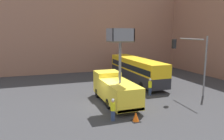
% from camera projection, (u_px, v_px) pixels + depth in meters
% --- Properties ---
extents(ground_plane, '(120.00, 120.00, 0.00)m').
position_uv_depth(ground_plane, '(104.00, 105.00, 20.32)').
color(ground_plane, '#333335').
extents(building_backdrop_far, '(44.00, 10.00, 20.84)m').
position_uv_depth(building_backdrop_far, '(66.00, 11.00, 39.15)').
color(building_backdrop_far, '#936651').
rests_on(building_backdrop_far, ground_plane).
extents(utility_truck, '(2.41, 7.19, 7.01)m').
position_uv_depth(utility_truck, '(115.00, 88.00, 20.64)').
color(utility_truck, yellow).
rests_on(utility_truck, ground_plane).
extents(city_bus, '(2.51, 12.47, 3.20)m').
position_uv_depth(city_bus, '(136.00, 68.00, 29.34)').
color(city_bus, '#232328').
rests_on(city_bus, ground_plane).
extents(traffic_light_pole, '(4.02, 3.76, 6.32)m').
position_uv_depth(traffic_light_pole, '(195.00, 56.00, 22.12)').
color(traffic_light_pole, slate).
rests_on(traffic_light_pole, ground_plane).
extents(road_worker_near_truck, '(0.38, 0.38, 1.76)m').
position_uv_depth(road_worker_near_truck, '(113.00, 110.00, 16.62)').
color(road_worker_near_truck, navy).
rests_on(road_worker_near_truck, ground_plane).
extents(road_worker_directing, '(0.38, 0.38, 1.86)m').
position_uv_depth(road_worker_directing, '(150.00, 87.00, 23.32)').
color(road_worker_directing, navy).
rests_on(road_worker_directing, ground_plane).
extents(traffic_cone_near_truck, '(0.65, 0.65, 0.74)m').
position_uv_depth(traffic_cone_near_truck, '(136.00, 117.00, 16.54)').
color(traffic_cone_near_truck, black).
rests_on(traffic_cone_near_truck, ground_plane).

